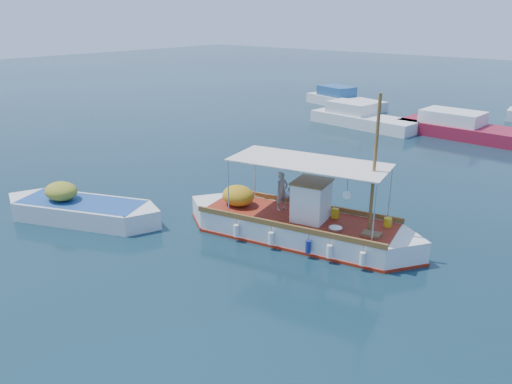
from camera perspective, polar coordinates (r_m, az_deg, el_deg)
The scene contains 6 objects.
ground at distance 17.46m, azimuth 4.00°, elevation -5.95°, with size 160.00×160.00×0.00m, color black.
fishing_caique at distance 17.75m, azimuth 4.68°, elevation -3.81°, with size 8.82×3.73×5.50m.
dinghy at distance 20.44m, azimuth -19.40°, elevation -2.07°, with size 6.21×3.65×1.65m.
bg_boat_nw at distance 36.15m, azimuth 11.93°, elevation 8.14°, with size 7.94×3.21×1.80m.
bg_boat_n at distance 34.72m, azimuth 23.08°, elevation 6.50°, with size 9.35×3.29×1.80m.
bg_boat_far_w at distance 43.72m, azimuth 9.94°, elevation 10.26°, with size 7.79×4.25×1.80m.
Camera 1 is at (9.09, -12.82, 7.60)m, focal length 35.00 mm.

